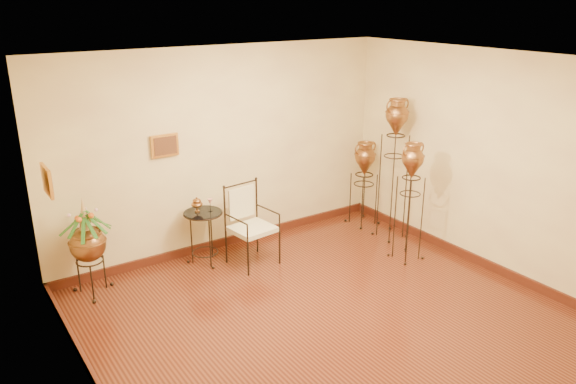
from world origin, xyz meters
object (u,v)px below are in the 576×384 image
side_table (204,236)px  armchair (252,226)px  amphora_tall (394,168)px  planter_urn (87,240)px  amphora_mid (410,201)px

side_table → armchair: bearing=-35.9°
amphora_tall → planter_urn: bearing=170.0°
armchair → side_table: size_ratio=1.17×
amphora_mid → armchair: bearing=150.8°
armchair → amphora_mid: bearing=-36.3°
armchair → side_table: bearing=137.1°
amphora_mid → planter_urn: 4.07m
amphora_mid → planter_urn: amphora_mid is taller
amphora_mid → planter_urn: (-3.83, 1.40, -0.13)m
planter_urn → amphora_mid: bearing=-20.0°
planter_urn → armchair: size_ratio=1.16×
amphora_tall → amphora_mid: 0.77m
planter_urn → amphora_tall: bearing=-10.0°
amphora_mid → side_table: size_ratio=1.78×
side_table → amphora_tall: bearing=-15.4°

